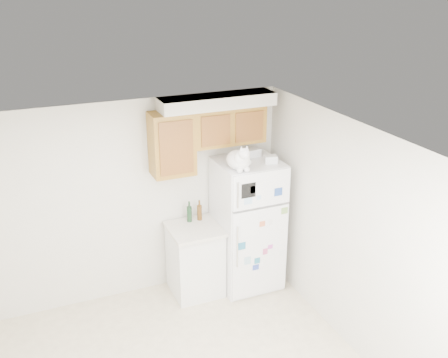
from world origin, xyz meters
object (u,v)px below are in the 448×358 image
cat (240,160)px  storage_box_back (253,153)px  refrigerator (248,225)px  base_counter (195,259)px  bottle_green (189,211)px  bottle_amber (199,210)px  storage_box_front (271,159)px

cat → storage_box_back: bearing=46.2°
refrigerator → base_counter: size_ratio=1.85×
cat → bottle_green: size_ratio=1.72×
bottle_amber → storage_box_front: bearing=-25.6°
base_counter → bottle_green: size_ratio=3.39×
bottle_green → bottle_amber: 0.13m
base_counter → storage_box_back: 1.53m
storage_box_front → cat: bearing=-159.2°
storage_box_back → refrigerator: bearing=-137.7°
cat → bottle_amber: bearing=128.6°
storage_box_back → bottle_green: 1.08m
storage_box_back → base_counter: bearing=176.7°
cat → storage_box_front: 0.45m
base_counter → storage_box_back: (0.82, 0.08, 1.29)m
base_counter → cat: size_ratio=1.97×
refrigerator → storage_box_front: bearing=-31.2°
base_counter → cat: bearing=-29.5°
storage_box_back → bottle_green: storage_box_back is taller
refrigerator → bottle_green: refrigerator is taller
base_counter → storage_box_back: storage_box_back is taller
storage_box_front → bottle_green: size_ratio=0.55×
refrigerator → storage_box_back: 0.92m
cat → storage_box_front: (0.44, 0.06, -0.08)m
cat → storage_box_front: bearing=7.8°
bottle_amber → bottle_green: bearing=177.2°
cat → storage_box_back: 0.49m
refrigerator → storage_box_back: size_ratio=9.44×
storage_box_back → bottle_amber: (-0.69, 0.08, -0.70)m
refrigerator → bottle_amber: size_ratio=6.38×
bottle_green → base_counter: bearing=-89.1°
storage_box_back → storage_box_front: (0.10, -0.29, -0.01)m
cat → bottle_amber: cat is taller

